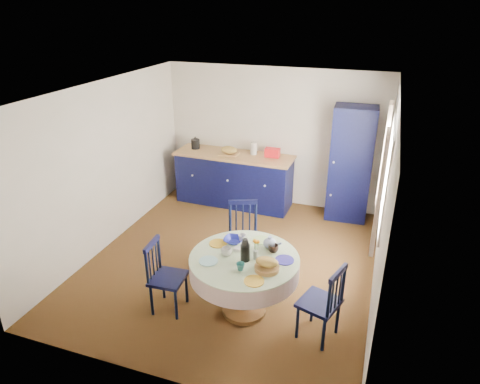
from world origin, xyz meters
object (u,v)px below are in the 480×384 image
Objects in this scene: kitchen_counter at (234,178)px; chair_far at (244,236)px; dining_table at (245,266)px; mug_a at (227,252)px; mug_c at (273,248)px; chair_right at (323,302)px; pantry_cabinet at (351,164)px; chair_left at (165,276)px; cobalt_bowl at (234,240)px; mug_b at (240,267)px; mug_d at (242,238)px.

kitchen_counter is 2.19× the size of chair_far.
dining_table is (1.18, -2.90, 0.16)m from kitchen_counter.
mug_a and mug_c have the same top height.
chair_right is at bearing -5.29° from mug_a.
chair_far reaches higher than mug_c.
chair_right is (0.07, -3.13, -0.51)m from pantry_cabinet.
chair_far is at bearing -32.01° from chair_left.
mug_c is 0.52× the size of cobalt_bowl.
mug_c is at bearing -72.94° from chair_left.
mug_d is at bearing 106.78° from mug_b.
mug_b is at bearing -83.27° from dining_table.
chair_right is at bearing -19.15° from cobalt_bowl.
mug_d is at bearing -95.30° from chair_far.
chair_far reaches higher than cobalt_bowl.
chair_far is at bearing 97.47° from cobalt_bowl.
mug_a is at bearing -77.04° from chair_left.
kitchen_counter reaches higher than mug_a.
mug_d is at bearing -94.98° from chair_right.
cobalt_bowl is (-0.24, 0.28, 0.15)m from dining_table.
pantry_cabinet is 15.80× the size of mug_a.
cobalt_bowl is (-1.12, -2.72, -0.18)m from pantry_cabinet.
cobalt_bowl is (-0.09, -0.06, -0.02)m from mug_d.
mug_c is 0.52m from cobalt_bowl.
kitchen_counter is 22.81× the size of mug_b.
chair_far is 0.71m from cobalt_bowl.
chair_right is 0.83m from mug_c.
chair_far is (-0.33, 0.91, -0.15)m from dining_table.
pantry_cabinet is 2.86m from mug_d.
chair_far is at bearing 131.26° from mug_c.
mug_d is (1.03, -2.56, 0.33)m from kitchen_counter.
dining_table is 10.31× the size of mug_a.
dining_table is 13.47× the size of mug_b.
pantry_cabinet is 3.22m from mug_a.
chair_left is at bearing 179.32° from mug_b.
mug_c reaches higher than mug_b.
pantry_cabinet reaches higher than cobalt_bowl.
dining_table reaches higher than mug_d.
chair_far is (0.62, 1.16, 0.04)m from chair_left.
dining_table is 10.40× the size of mug_c.
chair_right is (1.89, 0.11, 0.01)m from chair_left.
dining_table is at bearing -66.25° from mug_d.
mug_c is at bearing 38.91° from dining_table.
chair_left is 7.41× the size of mug_a.
kitchen_counter is 3.40m from mug_b.
mug_b is (0.25, -0.23, -0.00)m from mug_a.
chair_far is 7.97× the size of mug_a.
mug_d is (-1.10, 0.47, 0.35)m from chair_right.
pantry_cabinet is at bearing -160.50° from chair_right.
cobalt_bowl is (0.70, 0.52, 0.34)m from chair_left.
chair_far is 1.00m from mug_a.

